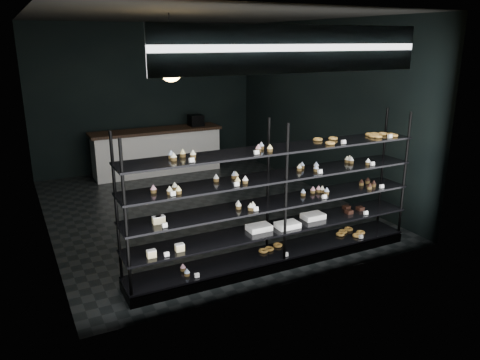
% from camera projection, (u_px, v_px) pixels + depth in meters
% --- Properties ---
extents(room, '(5.01, 6.01, 3.20)m').
position_uv_depth(room, '(197.00, 117.00, 7.81)').
color(room, black).
rests_on(room, ground).
extents(display_shelf, '(4.00, 0.50, 1.91)m').
position_uv_depth(display_shelf, '(275.00, 219.00, 6.02)').
color(display_shelf, black).
rests_on(display_shelf, room).
extents(signage, '(3.30, 0.05, 0.50)m').
position_uv_depth(signage, '(297.00, 49.00, 4.97)').
color(signage, '#0D0D41').
rests_on(signage, room).
extents(pendant_lamp, '(0.31, 0.31, 0.88)m').
position_uv_depth(pendant_lamp, '(171.00, 70.00, 6.27)').
color(pendant_lamp, black).
rests_on(pendant_lamp, room).
extents(service_counter, '(2.85, 0.65, 1.23)m').
position_uv_depth(service_counter, '(158.00, 151.00, 10.28)').
color(service_counter, silver).
rests_on(service_counter, room).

